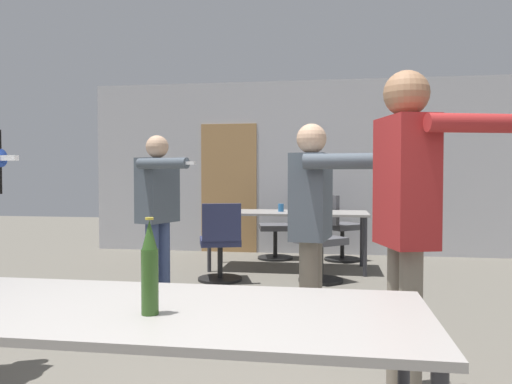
{
  "coord_description": "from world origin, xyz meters",
  "views": [
    {
      "loc": [
        0.54,
        -1.5,
        1.25
      ],
      "look_at": [
        -0.09,
        2.64,
        1.1
      ],
      "focal_mm": 35.0,
      "sensor_mm": 36.0,
      "label": 1
    }
  ],
  "objects_px": {
    "person_center_tall": "(159,202)",
    "person_left_plaid": "(313,213)",
    "person_near_casual": "(408,202)",
    "beer_bottle": "(150,269)",
    "office_chair_far_right": "(317,243)",
    "office_chair_mid_tucked": "(280,229)",
    "office_chair_far_left": "(220,245)",
    "office_chair_near_pushed": "(338,229)",
    "drink_cup": "(281,208)"
  },
  "relations": [
    {
      "from": "office_chair_near_pushed",
      "to": "office_chair_far_right",
      "type": "relative_size",
      "value": 1.02
    },
    {
      "from": "office_chair_mid_tucked",
      "to": "drink_cup",
      "type": "height_order",
      "value": "office_chair_mid_tucked"
    },
    {
      "from": "person_left_plaid",
      "to": "office_chair_mid_tucked",
      "type": "xyz_separation_m",
      "value": [
        -0.62,
        3.67,
        -0.53
      ]
    },
    {
      "from": "person_left_plaid",
      "to": "office_chair_far_right",
      "type": "bearing_deg",
      "value": -170.52
    },
    {
      "from": "person_left_plaid",
      "to": "office_chair_far_right",
      "type": "xyz_separation_m",
      "value": [
        -0.04,
        2.25,
        -0.52
      ]
    },
    {
      "from": "office_chair_near_pushed",
      "to": "beer_bottle",
      "type": "height_order",
      "value": "beer_bottle"
    },
    {
      "from": "person_left_plaid",
      "to": "beer_bottle",
      "type": "xyz_separation_m",
      "value": [
        -0.5,
        -1.95,
        -0.05
      ]
    },
    {
      "from": "office_chair_far_left",
      "to": "beer_bottle",
      "type": "xyz_separation_m",
      "value": [
        0.65,
        -3.96,
        0.49
      ]
    },
    {
      "from": "office_chair_far_left",
      "to": "person_near_casual",
      "type": "bearing_deg",
      "value": -76.93
    },
    {
      "from": "office_chair_mid_tucked",
      "to": "beer_bottle",
      "type": "relative_size",
      "value": 2.71
    },
    {
      "from": "person_left_plaid",
      "to": "office_chair_far_left",
      "type": "xyz_separation_m",
      "value": [
        -1.14,
        2.02,
        -0.54
      ]
    },
    {
      "from": "person_left_plaid",
      "to": "office_chair_mid_tucked",
      "type": "relative_size",
      "value": 1.74
    },
    {
      "from": "person_left_plaid",
      "to": "office_chair_near_pushed",
      "type": "height_order",
      "value": "person_left_plaid"
    },
    {
      "from": "person_left_plaid",
      "to": "person_near_casual",
      "type": "distance_m",
      "value": 1.05
    },
    {
      "from": "person_near_casual",
      "to": "office_chair_mid_tucked",
      "type": "distance_m",
      "value": 4.75
    },
    {
      "from": "person_left_plaid",
      "to": "office_chair_mid_tucked",
      "type": "distance_m",
      "value": 3.76
    },
    {
      "from": "office_chair_near_pushed",
      "to": "person_near_casual",
      "type": "bearing_deg",
      "value": -34.01
    },
    {
      "from": "office_chair_far_right",
      "to": "drink_cup",
      "type": "bearing_deg",
      "value": -93.43
    },
    {
      "from": "person_center_tall",
      "to": "person_left_plaid",
      "type": "bearing_deg",
      "value": 77.27
    },
    {
      "from": "person_center_tall",
      "to": "person_left_plaid",
      "type": "height_order",
      "value": "person_center_tall"
    },
    {
      "from": "office_chair_near_pushed",
      "to": "beer_bottle",
      "type": "bearing_deg",
      "value": -45.28
    },
    {
      "from": "person_center_tall",
      "to": "office_chair_far_left",
      "type": "relative_size",
      "value": 1.76
    },
    {
      "from": "drink_cup",
      "to": "office_chair_far_left",
      "type": "bearing_deg",
      "value": -124.6
    },
    {
      "from": "person_near_casual",
      "to": "person_center_tall",
      "type": "bearing_deg",
      "value": -147.8
    },
    {
      "from": "office_chair_near_pushed",
      "to": "office_chair_far_left",
      "type": "distance_m",
      "value": 2.12
    },
    {
      "from": "office_chair_mid_tucked",
      "to": "office_chair_near_pushed",
      "type": "bearing_deg",
      "value": -104.28
    },
    {
      "from": "office_chair_near_pushed",
      "to": "drink_cup",
      "type": "xyz_separation_m",
      "value": [
        -0.75,
        -0.73,
        0.35
      ]
    },
    {
      "from": "person_left_plaid",
      "to": "office_chair_near_pushed",
      "type": "distance_m",
      "value": 3.67
    },
    {
      "from": "person_center_tall",
      "to": "person_left_plaid",
      "type": "relative_size",
      "value": 1.0
    },
    {
      "from": "person_center_tall",
      "to": "office_chair_far_right",
      "type": "distance_m",
      "value": 2.03
    },
    {
      "from": "beer_bottle",
      "to": "office_chair_far_right",
      "type": "bearing_deg",
      "value": 83.79
    },
    {
      "from": "office_chair_far_left",
      "to": "drink_cup",
      "type": "xyz_separation_m",
      "value": [
        0.61,
        0.89,
        0.38
      ]
    },
    {
      "from": "person_center_tall",
      "to": "office_chair_near_pushed",
      "type": "xyz_separation_m",
      "value": [
        1.74,
        2.66,
        -0.53
      ]
    },
    {
      "from": "drink_cup",
      "to": "person_left_plaid",
      "type": "bearing_deg",
      "value": -79.65
    },
    {
      "from": "office_chair_far_right",
      "to": "drink_cup",
      "type": "distance_m",
      "value": 0.89
    },
    {
      "from": "office_chair_near_pushed",
      "to": "drink_cup",
      "type": "height_order",
      "value": "office_chair_near_pushed"
    },
    {
      "from": "person_left_plaid",
      "to": "drink_cup",
      "type": "xyz_separation_m",
      "value": [
        -0.53,
        2.9,
        -0.16
      ]
    },
    {
      "from": "person_near_casual",
      "to": "beer_bottle",
      "type": "xyz_separation_m",
      "value": [
        -1.03,
        -1.05,
        -0.19
      ]
    },
    {
      "from": "drink_cup",
      "to": "person_center_tall",
      "type": "bearing_deg",
      "value": -116.89
    },
    {
      "from": "person_center_tall",
      "to": "drink_cup",
      "type": "bearing_deg",
      "value": 173.03
    },
    {
      "from": "beer_bottle",
      "to": "drink_cup",
      "type": "bearing_deg",
      "value": 90.4
    },
    {
      "from": "office_chair_mid_tucked",
      "to": "beer_bottle",
      "type": "distance_m",
      "value": 5.64
    },
    {
      "from": "person_near_casual",
      "to": "office_chair_mid_tucked",
      "type": "xyz_separation_m",
      "value": [
        -1.15,
        4.56,
        -0.67
      ]
    },
    {
      "from": "person_left_plaid",
      "to": "beer_bottle",
      "type": "distance_m",
      "value": 2.01
    },
    {
      "from": "office_chair_far_left",
      "to": "office_chair_mid_tucked",
      "type": "bearing_deg",
      "value": 55.35
    },
    {
      "from": "person_center_tall",
      "to": "person_near_casual",
      "type": "relative_size",
      "value": 0.9
    },
    {
      "from": "office_chair_mid_tucked",
      "to": "person_near_casual",
      "type": "bearing_deg",
      "value": -177.54
    },
    {
      "from": "person_near_casual",
      "to": "office_chair_far_left",
      "type": "distance_m",
      "value": 3.43
    },
    {
      "from": "office_chair_far_right",
      "to": "person_center_tall",
      "type": "bearing_deg",
      "value": 0.64
    },
    {
      "from": "office_chair_far_right",
      "to": "office_chair_far_left",
      "type": "bearing_deg",
      "value": -28.23
    }
  ]
}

